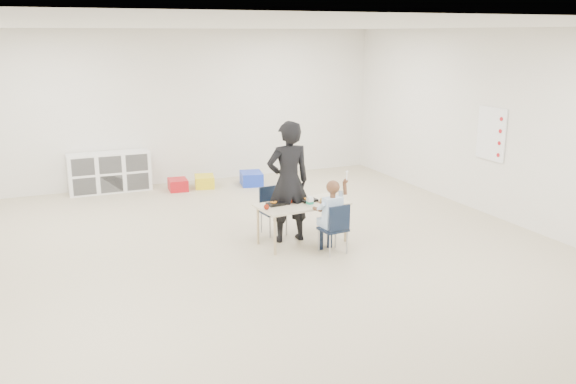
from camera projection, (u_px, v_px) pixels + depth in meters
name	position (u px, v px, depth m)	size (l,w,h in m)	color
room	(258.00, 150.00, 7.09)	(9.00, 9.02, 2.80)	#BFAF93
table	(302.00, 223.00, 8.09)	(1.25, 0.72, 0.55)	beige
chair_near	(333.00, 228.00, 7.71)	(0.32, 0.30, 0.66)	black
chair_far	(274.00, 211.00, 8.45)	(0.32, 0.30, 0.66)	black
child	(333.00, 214.00, 7.67)	(0.44, 0.44, 1.03)	#ADC3EA
lunch_tray_near	(309.00, 200.00, 8.12)	(0.22, 0.16, 0.03)	black
lunch_tray_far	(276.00, 204.00, 7.94)	(0.22, 0.16, 0.03)	black
milk_carton	(310.00, 201.00, 7.96)	(0.07, 0.07, 0.10)	white
bread_roll	(323.00, 200.00, 8.05)	(0.09, 0.09, 0.07)	tan
apple_near	(289.00, 201.00, 8.00)	(0.07, 0.07, 0.07)	maroon
apple_far	(266.00, 207.00, 7.73)	(0.07, 0.07, 0.07)	maroon
cubby_shelf	(110.00, 172.00, 10.70)	(1.40, 0.40, 0.70)	white
rules_poster	(491.00, 134.00, 9.18)	(0.02, 0.60, 0.80)	white
adult	(288.00, 182.00, 8.06)	(0.59, 0.39, 1.63)	black
bin_red	(178.00, 185.00, 10.86)	(0.32, 0.41, 0.20)	#B41219
bin_yellow	(204.00, 181.00, 11.08)	(0.34, 0.43, 0.21)	yellow
bin_blue	(251.00, 178.00, 11.24)	(0.38, 0.49, 0.24)	#1937C0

